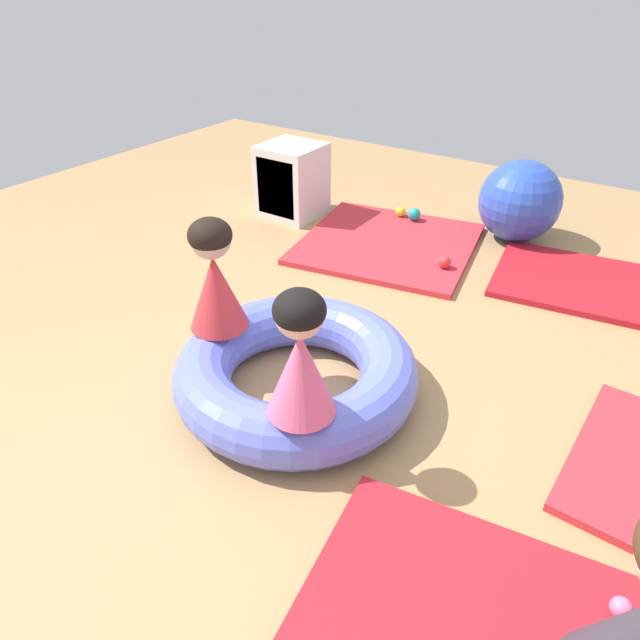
% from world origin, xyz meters
% --- Properties ---
extents(ground_plane, '(8.00, 8.00, 0.00)m').
position_xyz_m(ground_plane, '(0.00, 0.00, 0.00)').
color(ground_plane, tan).
extents(gym_mat_near_left, '(1.37, 1.36, 0.04)m').
position_xyz_m(gym_mat_near_left, '(-0.56, 1.75, 0.02)').
color(gym_mat_near_left, red).
rests_on(gym_mat_near_left, ground).
extents(inflatable_cushion, '(1.14, 1.14, 0.27)m').
position_xyz_m(inflatable_cushion, '(-0.14, 0.06, 0.13)').
color(inflatable_cushion, '#6070E5').
rests_on(inflatable_cushion, ground).
extents(child_in_red, '(0.40, 0.40, 0.55)m').
position_xyz_m(child_in_red, '(-0.56, 0.01, 0.53)').
color(child_in_red, red).
rests_on(child_in_red, inflatable_cushion).
extents(child_in_pink, '(0.39, 0.39, 0.54)m').
position_xyz_m(child_in_pink, '(0.12, -0.26, 0.53)').
color(child_in_pink, '#E5608E').
rests_on(child_in_pink, inflatable_cushion).
extents(play_ball_pink, '(0.07, 0.07, 0.07)m').
position_xyz_m(play_ball_pink, '(1.34, -0.28, 0.07)').
color(play_ball_pink, pink).
rests_on(play_ball_pink, gym_mat_far_left).
extents(play_ball_teal, '(0.10, 0.10, 0.10)m').
position_xyz_m(play_ball_teal, '(-0.57, 2.20, 0.09)').
color(play_ball_teal, teal).
rests_on(play_ball_teal, gym_mat_near_left).
extents(play_ball_yellow, '(0.08, 0.08, 0.08)m').
position_xyz_m(play_ball_yellow, '(-0.70, 2.21, 0.08)').
color(play_ball_yellow, yellow).
rests_on(play_ball_yellow, gym_mat_near_left).
extents(play_ball_red, '(0.08, 0.08, 0.08)m').
position_xyz_m(play_ball_red, '(-0.06, 1.59, 0.08)').
color(play_ball_red, red).
rests_on(play_ball_red, gym_mat_near_left).
extents(exercise_ball_large, '(0.58, 0.58, 0.58)m').
position_xyz_m(exercise_ball_large, '(0.15, 2.38, 0.29)').
color(exercise_ball_large, blue).
rests_on(exercise_ball_large, ground).
extents(storage_cube, '(0.44, 0.44, 0.56)m').
position_xyz_m(storage_cube, '(-1.48, 1.82, 0.28)').
color(storage_cube, silver).
rests_on(storage_cube, ground).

